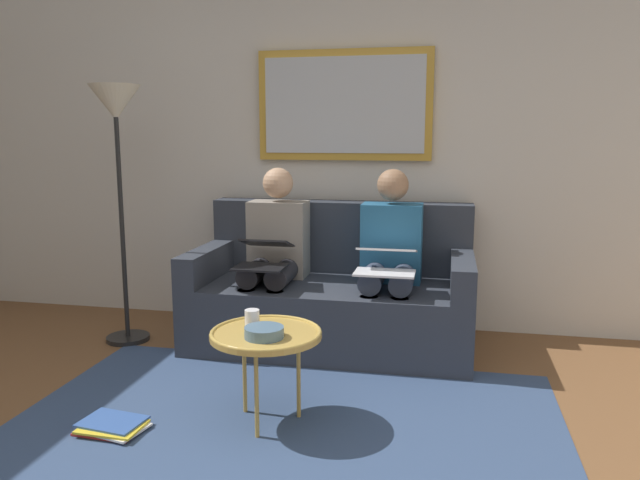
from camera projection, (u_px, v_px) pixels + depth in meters
wall_rear at (346, 142)px, 4.33m from camera, size 6.00×0.12×2.60m
area_rug at (283, 428)px, 2.86m from camera, size 2.60×1.80×0.01m
couch at (333, 295)px, 4.03m from camera, size 1.78×0.90×0.90m
framed_mirror at (344, 105)px, 4.20m from camera, size 1.20×0.05×0.75m
coffee_table at (266, 335)px, 2.86m from camera, size 0.52×0.52×0.46m
cup at (252, 319)px, 2.90m from camera, size 0.07×0.07×0.09m
bowl at (264, 332)px, 2.77m from camera, size 0.18×0.18×0.05m
person_left at (390, 255)px, 3.84m from camera, size 0.38×0.58×1.14m
laptop_white at (386, 260)px, 3.60m from camera, size 0.35×0.34×0.14m
person_right at (275, 251)px, 3.99m from camera, size 0.38×0.58×1.14m
laptop_black at (264, 253)px, 3.76m from camera, size 0.30×0.39×0.17m
magazine_stack at (112, 426)px, 2.83m from camera, size 0.33×0.26×0.04m
standing_lamp at (117, 132)px, 3.86m from camera, size 0.32×0.32×1.66m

